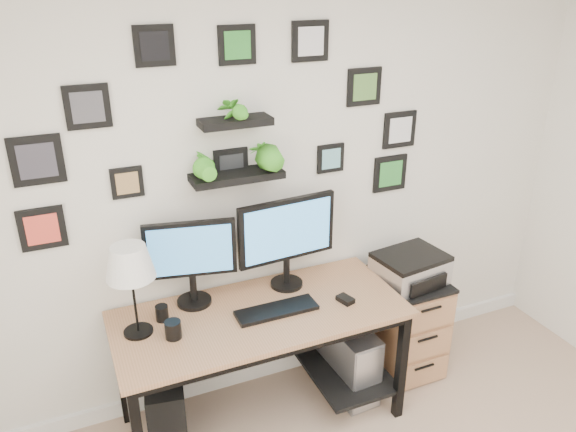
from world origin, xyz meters
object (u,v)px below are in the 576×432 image
monitor_left (191,257)px  printer (410,268)px  table_lamp (130,264)px  mug (173,330)px  pc_tower_black (167,406)px  monitor_right (287,236)px  file_cabinet (403,323)px  pc_tower_grey (348,359)px  desk (265,326)px

monitor_left → printer: (1.33, -0.17, -0.28)m
table_lamp → mug: table_lamp is taller
pc_tower_black → printer: bearing=9.5°
pc_tower_black → monitor_right: bearing=19.2°
monitor_left → pc_tower_black: 0.87m
monitor_right → file_cabinet: (0.78, -0.10, -0.74)m
pc_tower_grey → table_lamp: bearing=177.5°
monitor_right → pc_tower_black: 1.17m
mug → pc_tower_grey: 1.21m
mug → pc_tower_grey: bearing=3.3°
monitor_right → pc_tower_black: size_ratio=1.32×
desk → table_lamp: table_lamp is taller
monitor_left → monitor_right: size_ratio=0.84×
monitor_right → pc_tower_grey: size_ratio=1.23×
mug → file_cabinet: mug is taller
monitor_left → monitor_right: bearing=-3.0°
table_lamp → file_cabinet: bearing=0.7°
printer → pc_tower_black: bearing=179.6°
mug → file_cabinet: size_ratio=0.14×
monitor_left → printer: 1.37m
monitor_left → table_lamp: 0.39m
pc_tower_grey → pc_tower_black: bearing=177.5°
table_lamp → pc_tower_black: bearing=-2.7°
desk → table_lamp: 0.86m
mug → pc_tower_black: (-0.06, 0.11, -0.57)m
monitor_left → mug: 0.41m
monitor_left → pc_tower_grey: monitor_left is taller
monitor_left → file_cabinet: bearing=-5.7°
file_cabinet → pc_tower_black: bearing=-179.1°
monitor_left → monitor_right: 0.56m
mug → desk: bearing=8.3°
monitor_left → pc_tower_grey: bearing=-13.0°
pc_tower_grey → desk: bearing=178.4°
desk → file_cabinet: size_ratio=2.39×
mug → printer: printer is taller
pc_tower_black → pc_tower_grey: pc_tower_grey is taller
pc_tower_grey → file_cabinet: (0.45, 0.07, 0.10)m
monitor_left → pc_tower_black: size_ratio=1.11×
table_lamp → pc_tower_black: table_lamp is taller
monitor_right → file_cabinet: monitor_right is taller
monitor_right → pc_tower_grey: monitor_right is taller
monitor_right → mug: bearing=-161.9°
pc_tower_grey → file_cabinet: size_ratio=0.72×
monitor_right → pc_tower_grey: (0.34, -0.18, -0.84)m
desk → mug: mug is taller
monitor_left → mug: monitor_left is taller
mug → printer: bearing=3.8°
pc_tower_grey → monitor_right: bearing=152.2°
pc_tower_black → file_cabinet: 1.58m
table_lamp → pc_tower_black: size_ratio=1.10×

